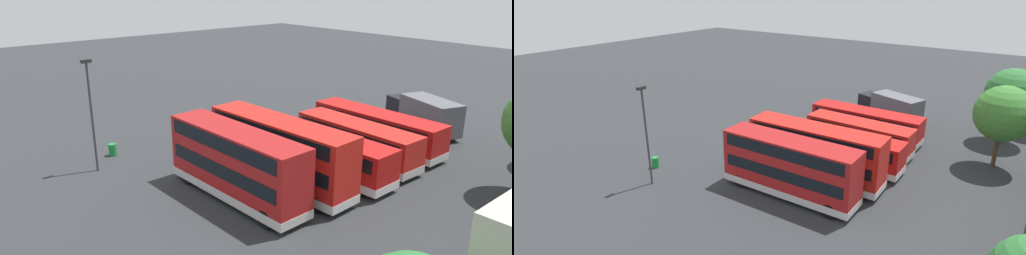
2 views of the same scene
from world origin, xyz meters
TOP-DOWN VIEW (x-y plane):
  - ground_plane at (0.00, 0.00)m, footprint 140.00×140.00m
  - bus_single_deck_near_end at (-7.29, 9.02)m, footprint 2.63×11.32m
  - bus_single_deck_second at (-3.72, 9.85)m, footprint 2.76×10.14m
  - bus_single_deck_third at (-0.08, 9.71)m, footprint 2.78×11.11m
  - bus_double_decker_fourth at (3.70, 9.31)m, footprint 3.03×11.41m
  - bus_double_decker_fifth at (7.16, 9.11)m, footprint 2.83×10.81m
  - box_truck_blue at (-13.73, 9.29)m, footprint 4.89×7.90m
  - car_hatchback_silver at (-0.77, 0.16)m, footprint 4.92×3.32m
  - lamp_post_tall at (12.13, -0.88)m, footprint 0.70×0.30m
  - waste_bin_yellow at (10.03, -3.00)m, footprint 0.60×0.60m

SIDE VIEW (x-z plane):
  - ground_plane at x=0.00m, z-range 0.00..0.00m
  - waste_bin_yellow at x=10.03m, z-range 0.00..0.95m
  - car_hatchback_silver at x=-0.77m, z-range -0.01..1.42m
  - bus_single_deck_second at x=-3.72m, z-range 0.14..3.09m
  - bus_single_deck_third at x=-0.08m, z-range 0.15..3.10m
  - bus_single_deck_near_end at x=-7.29m, z-range 0.15..3.10m
  - box_truck_blue at x=-13.73m, z-range 0.11..3.31m
  - bus_double_decker_fifth at x=7.16m, z-range 0.17..4.72m
  - bus_double_decker_fourth at x=3.70m, z-range 0.17..4.72m
  - lamp_post_tall at x=12.13m, z-range 0.68..8.77m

